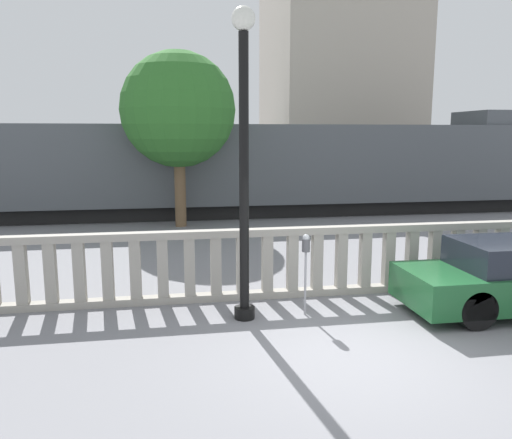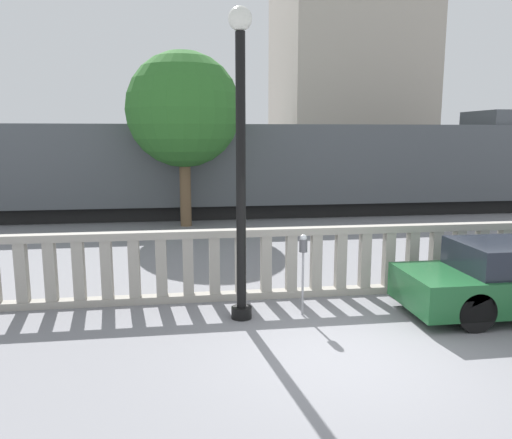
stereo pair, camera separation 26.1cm
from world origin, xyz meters
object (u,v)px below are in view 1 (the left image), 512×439
train_near (187,169)px  train_far (170,158)px  lamppost (244,152)px  parking_meter (306,253)px  tree_left (178,110)px

train_near → train_far: 8.95m
lamppost → parking_meter: lamppost is taller
tree_left → parking_meter: bearing=-77.6°
parking_meter → tree_left: 9.81m
lamppost → parking_meter: bearing=0.4°
train_far → lamppost: bearing=-86.4°
lamppost → train_far: bearing=93.6°
lamppost → tree_left: size_ratio=0.87×
lamppost → tree_left: tree_left is taller
train_near → train_far: (-0.68, 8.92, 0.01)m
parking_meter → train_near: size_ratio=0.05×
train_near → tree_left: size_ratio=5.03×
parking_meter → train_near: bearing=98.3°
train_near → train_far: bearing=94.3°
tree_left → train_far: bearing=91.8°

